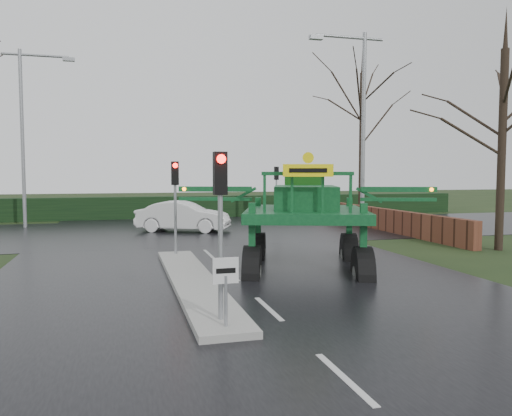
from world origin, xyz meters
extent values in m
plane|color=black|center=(0.00, 0.00, 0.00)|extent=(140.00, 140.00, 0.00)
cube|color=black|center=(0.00, 10.00, 0.00)|extent=(14.00, 80.00, 0.02)
cube|color=black|center=(0.00, 16.00, 0.01)|extent=(80.00, 12.00, 0.02)
cube|color=gray|center=(-1.30, 3.00, 0.09)|extent=(1.20, 10.00, 0.16)
cube|color=black|center=(0.00, 24.00, 0.75)|extent=(44.00, 0.90, 1.50)
cube|color=#592D1E|center=(10.50, 16.00, 0.60)|extent=(0.40, 20.00, 1.20)
cylinder|color=gray|center=(-1.30, -1.50, 0.65)|extent=(0.07, 0.07, 1.00)
cube|color=silver|center=(-1.30, -1.50, 1.25)|extent=(0.50, 0.04, 0.50)
cube|color=black|center=(-1.30, -1.52, 1.25)|extent=(0.38, 0.01, 0.10)
cylinder|color=gray|center=(-1.30, -1.00, 1.75)|extent=(0.10, 0.10, 3.50)
cube|color=black|center=(-1.30, -1.00, 3.10)|extent=(0.26, 0.22, 0.85)
sphere|color=#FF0C07|center=(-1.30, -1.13, 3.38)|extent=(0.18, 0.18, 0.18)
cylinder|color=gray|center=(-1.30, 7.50, 1.75)|extent=(0.10, 0.10, 3.50)
cube|color=black|center=(-1.30, 7.50, 3.10)|extent=(0.26, 0.22, 0.85)
sphere|color=#FF0C07|center=(-1.30, 7.37, 3.38)|extent=(0.18, 0.18, 0.18)
cylinder|color=gray|center=(6.50, 20.00, 1.75)|extent=(0.10, 0.10, 3.50)
cube|color=black|center=(6.50, 20.00, 3.10)|extent=(0.26, 0.22, 0.85)
sphere|color=#FF0C07|center=(6.50, 20.13, 3.38)|extent=(0.18, 0.18, 0.18)
cylinder|color=gray|center=(8.50, 12.00, 5.00)|extent=(0.20, 0.20, 10.00)
cylinder|color=gray|center=(7.70, 12.00, 9.70)|extent=(3.52, 0.14, 0.14)
cube|color=gray|center=(5.94, 12.00, 9.58)|extent=(0.65, 0.30, 0.20)
cylinder|color=gray|center=(-8.50, 20.00, 5.00)|extent=(0.20, 0.20, 10.00)
cylinder|color=gray|center=(-7.70, 20.00, 9.70)|extent=(3.52, 0.14, 0.14)
cube|color=gray|center=(-5.94, 20.00, 9.58)|extent=(0.65, 0.30, 0.20)
cylinder|color=black|center=(11.50, 6.00, 4.00)|extent=(0.32, 0.32, 8.00)
cone|color=black|center=(11.50, 6.00, 8.64)|extent=(0.24, 0.24, 2.00)
cylinder|color=black|center=(13.00, 21.00, 5.00)|extent=(0.32, 0.32, 10.00)
cone|color=black|center=(13.00, 21.00, 10.80)|extent=(0.24, 0.24, 2.50)
cylinder|color=black|center=(-0.45, 5.85, 0.92)|extent=(1.07, 1.91, 1.85)
cylinder|color=#595B56|center=(-0.45, 5.85, 0.92)|extent=(0.72, 0.79, 0.65)
cube|color=#0B3F1D|center=(-0.45, 5.85, 2.08)|extent=(0.26, 0.26, 2.12)
cylinder|color=black|center=(2.70, 4.79, 0.92)|extent=(1.07, 1.91, 1.85)
cylinder|color=#595B56|center=(2.70, 4.79, 0.92)|extent=(0.72, 0.79, 0.65)
cube|color=#0B3F1D|center=(2.70, 4.79, 2.08)|extent=(0.26, 0.26, 2.12)
cylinder|color=black|center=(-1.51, 2.70, 0.92)|extent=(1.07, 1.91, 1.85)
cylinder|color=#595B56|center=(-1.51, 2.70, 0.92)|extent=(0.72, 0.79, 0.65)
cube|color=#0B3F1D|center=(-1.51, 2.70, 2.08)|extent=(0.26, 0.26, 2.12)
cylinder|color=black|center=(1.64, 1.64, 0.92)|extent=(1.07, 1.91, 1.85)
cylinder|color=#595B56|center=(1.64, 1.64, 0.92)|extent=(0.72, 0.79, 0.65)
cube|color=#0B3F1D|center=(1.64, 1.64, 2.08)|extent=(0.26, 0.26, 2.12)
cube|color=#0B3F1D|center=(0.60, 3.74, 2.68)|extent=(5.09, 5.44, 0.32)
cube|color=#0B3F1D|center=(0.66, 3.92, 3.18)|extent=(2.81, 3.27, 0.83)
cube|color=#13440F|center=(1.25, 5.67, 3.51)|extent=(1.67, 1.49, 1.20)
cube|color=#0B3F1D|center=(0.13, 2.34, 4.02)|extent=(2.66, 0.99, 0.11)
cube|color=#0B3F1D|center=(-2.32, 4.33, 3.51)|extent=(2.33, 0.92, 0.17)
sphere|color=orange|center=(-3.31, 4.57, 3.51)|extent=(0.13, 0.13, 0.13)
cube|color=#0B3F1D|center=(3.28, 2.45, 3.51)|extent=(2.33, 0.92, 0.17)
sphere|color=orange|center=(4.21, 2.04, 3.51)|extent=(0.13, 0.13, 0.13)
cube|color=yellow|center=(0.01, 1.99, 4.11)|extent=(1.42, 0.52, 0.37)
cube|color=black|center=(0.01, 1.99, 4.11)|extent=(1.05, 0.36, 0.13)
cylinder|color=yellow|center=(0.01, 1.99, 4.48)|extent=(0.33, 0.14, 0.33)
imported|color=white|center=(-0.03, 15.72, 0.00)|extent=(5.15, 3.46, 1.61)
camera|label=1|loc=(-3.20, -10.71, 3.10)|focal=35.00mm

